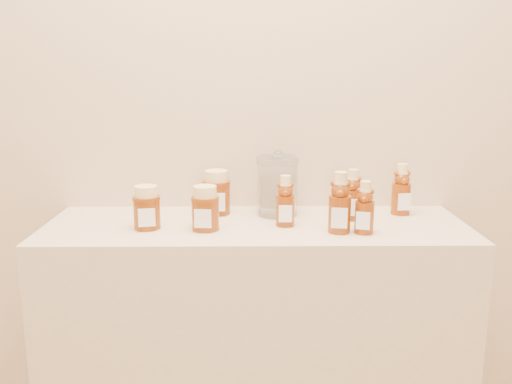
{
  "coord_description": "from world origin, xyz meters",
  "views": [
    {
      "loc": [
        -0.01,
        0.06,
        1.33
      ],
      "look_at": [
        -0.0,
        1.52,
        1.0
      ],
      "focal_mm": 38.0,
      "sensor_mm": 36.0,
      "label": 1
    }
  ],
  "objects_px": {
    "honey_jar_left": "(147,207)",
    "glass_canister": "(277,184)",
    "bear_bottle_back_left": "(285,197)",
    "display_table": "(256,366)",
    "bear_bottle_front_left": "(340,198)"
  },
  "relations": [
    {
      "from": "honey_jar_left",
      "to": "glass_canister",
      "type": "height_order",
      "value": "glass_canister"
    },
    {
      "from": "bear_bottle_back_left",
      "to": "glass_canister",
      "type": "relative_size",
      "value": 0.84
    },
    {
      "from": "display_table",
      "to": "glass_canister",
      "type": "bearing_deg",
      "value": 55.95
    },
    {
      "from": "bear_bottle_back_left",
      "to": "bear_bottle_front_left",
      "type": "height_order",
      "value": "bear_bottle_front_left"
    },
    {
      "from": "bear_bottle_back_left",
      "to": "glass_canister",
      "type": "height_order",
      "value": "glass_canister"
    },
    {
      "from": "display_table",
      "to": "glass_canister",
      "type": "relative_size",
      "value": 6.21
    },
    {
      "from": "display_table",
      "to": "honey_jar_left",
      "type": "relative_size",
      "value": 9.98
    },
    {
      "from": "bear_bottle_front_left",
      "to": "glass_canister",
      "type": "xyz_separation_m",
      "value": [
        -0.16,
        0.18,
        0.0
      ]
    },
    {
      "from": "bear_bottle_back_left",
      "to": "honey_jar_left",
      "type": "bearing_deg",
      "value": -173.91
    },
    {
      "from": "bear_bottle_front_left",
      "to": "glass_canister",
      "type": "relative_size",
      "value": 0.97
    },
    {
      "from": "bear_bottle_front_left",
      "to": "glass_canister",
      "type": "distance_m",
      "value": 0.24
    },
    {
      "from": "display_table",
      "to": "bear_bottle_front_left",
      "type": "relative_size",
      "value": 6.4
    },
    {
      "from": "bear_bottle_front_left",
      "to": "glass_canister",
      "type": "bearing_deg",
      "value": 141.31
    },
    {
      "from": "display_table",
      "to": "bear_bottle_back_left",
      "type": "xyz_separation_m",
      "value": [
        0.08,
        -0.02,
        0.53
      ]
    },
    {
      "from": "display_table",
      "to": "bear_bottle_front_left",
      "type": "bearing_deg",
      "value": -20.17
    }
  ]
}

